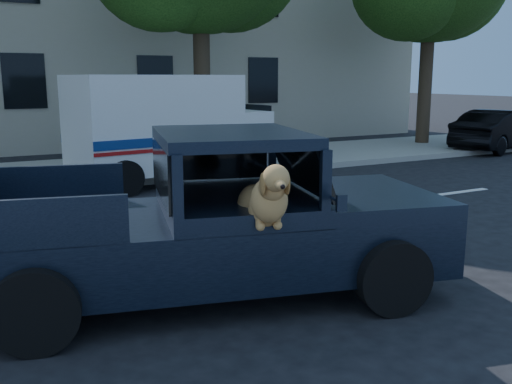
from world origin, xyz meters
TOP-DOWN VIEW (x-y plane):
  - ground at (0.00, 0.00)m, footprint 120.00×120.00m
  - far_sidewalk at (0.00, 9.20)m, footprint 60.00×4.00m
  - lane_stripes at (2.00, 3.40)m, footprint 21.60×0.14m
  - building_main at (3.00, 16.50)m, footprint 26.00×6.00m
  - pickup_truck at (1.22, 0.69)m, footprint 5.24×3.09m
  - mail_truck at (3.21, 7.40)m, footprint 4.53×2.67m
  - parked_sedan at (14.37, 7.58)m, footprint 2.16×4.17m

SIDE VIEW (x-z plane):
  - ground at x=0.00m, z-range 0.00..0.00m
  - lane_stripes at x=2.00m, z-range 0.00..0.01m
  - far_sidewalk at x=0.00m, z-range 0.00..0.15m
  - pickup_truck at x=1.22m, z-range -0.29..1.48m
  - parked_sedan at x=14.37m, z-range 0.00..1.31m
  - mail_truck at x=3.21m, z-range -0.15..2.21m
  - building_main at x=3.00m, z-range 0.00..9.00m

